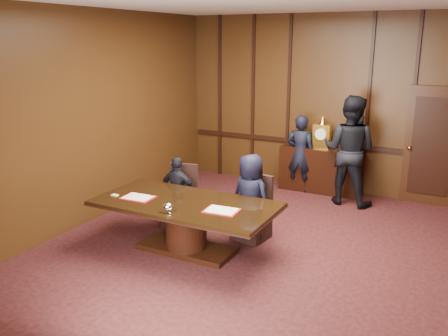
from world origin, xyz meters
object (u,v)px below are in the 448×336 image
(conference_table, at_px, (186,218))
(witness_left, at_px, (300,153))
(sideboard, at_px, (320,168))
(signatory_right, at_px, (250,198))
(witness_right, at_px, (349,150))
(signatory_left, at_px, (178,192))

(conference_table, height_order, witness_left, witness_left)
(sideboard, relative_size, signatory_right, 1.18)
(sideboard, xyz_separation_m, signatory_right, (-0.25, -2.86, 0.19))
(sideboard, height_order, witness_right, witness_right)
(sideboard, height_order, witness_left, witness_left)
(witness_left, height_order, witness_right, witness_right)
(signatory_right, xyz_separation_m, witness_left, (-0.13, 2.70, 0.11))
(signatory_right, bearing_deg, witness_left, -73.97)
(signatory_right, distance_m, witness_right, 2.60)
(signatory_left, height_order, signatory_right, signatory_right)
(signatory_right, bearing_deg, witness_right, -97.28)
(signatory_left, bearing_deg, conference_table, 125.48)
(signatory_right, height_order, witness_left, witness_left)
(signatory_right, relative_size, witness_right, 0.67)
(sideboard, distance_m, signatory_left, 3.25)
(signatory_left, relative_size, witness_left, 0.74)
(sideboard, distance_m, witness_left, 0.51)
(conference_table, xyz_separation_m, signatory_left, (-0.65, 0.80, 0.07))
(signatory_left, bearing_deg, witness_right, -136.06)
(sideboard, distance_m, witness_right, 0.95)
(signatory_left, distance_m, signatory_right, 1.30)
(sideboard, bearing_deg, witness_right, -34.55)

